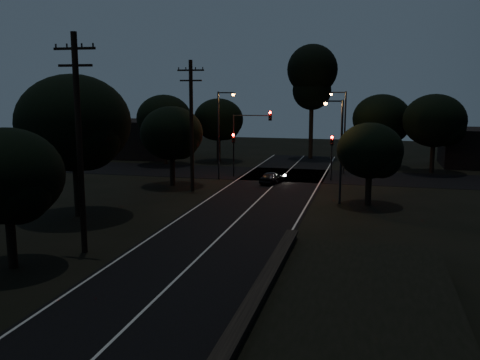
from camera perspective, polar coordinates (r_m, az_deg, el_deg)
The scene contains 20 objects.
road_surface at distance 41.52m, azimuth 2.37°, elevation -1.76°, with size 60.00×70.00×0.03m.
utility_pole_mid at distance 27.75m, azimuth -16.79°, elevation 4.03°, with size 2.20×0.30×11.00m.
utility_pole_far at distance 43.21m, azimuth -5.20°, elevation 5.99°, with size 2.20×0.30×10.50m.
tree_left_b at distance 26.39m, azimuth -23.46°, elevation 0.13°, with size 5.18×5.18×6.58m.
tree_left_c at distance 35.76m, azimuth -17.09°, elevation 5.58°, with size 7.30×7.30×9.22m.
tree_left_d at distance 45.86m, azimuth -7.14°, elevation 4.83°, with size 5.37×5.37×6.81m.
tree_far_nw at distance 61.13m, azimuth -2.17°, elevation 6.33°, with size 5.65×5.65×7.16m.
tree_far_w at distance 58.95m, azimuth -7.95°, elevation 6.42°, with size 5.97×5.97×7.62m.
tree_far_ne at distance 58.72m, azimuth 15.08°, elevation 6.19°, with size 6.08×6.08×7.69m.
tree_far_e at distance 56.04m, azimuth 20.27°, elevation 5.82°, with size 6.12×6.12×7.76m.
tree_right_a at distance 38.90m, azimuth 13.92°, elevation 2.89°, with size 4.66×4.66×5.93m.
tall_pine at distance 64.15m, azimuth 7.71°, elevation 10.88°, with size 5.88×5.88×13.37m.
building_left at distance 67.22m, azimuth -10.89°, elevation 4.39°, with size 10.00×8.00×4.40m, color black.
signal_left at distance 50.66m, azimuth -0.69°, elevation 3.58°, with size 0.28×0.35×4.10m.
signal_right at distance 49.16m, azimuth 9.76°, elevation 3.25°, with size 0.28×0.35×4.10m.
signal_mast at distance 50.12m, azimuth 1.18°, elevation 5.24°, with size 3.70×0.35×6.25m.
streetlight_a at distance 48.77m, azimuth -2.09°, elevation 5.45°, with size 1.66×0.26×8.00m.
streetlight_b at distance 52.94m, azimuth 10.91°, elevation 5.63°, with size 1.66×0.26×8.00m.
streetlight_c at distance 39.01m, azimuth 10.52°, elevation 3.79°, with size 1.46×0.26×7.50m.
car at distance 47.07m, azimuth 3.41°, elevation 0.27°, with size 1.29×3.21×1.09m, color black.
Camera 1 is at (8.14, -8.74, 8.33)m, focal length 40.00 mm.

